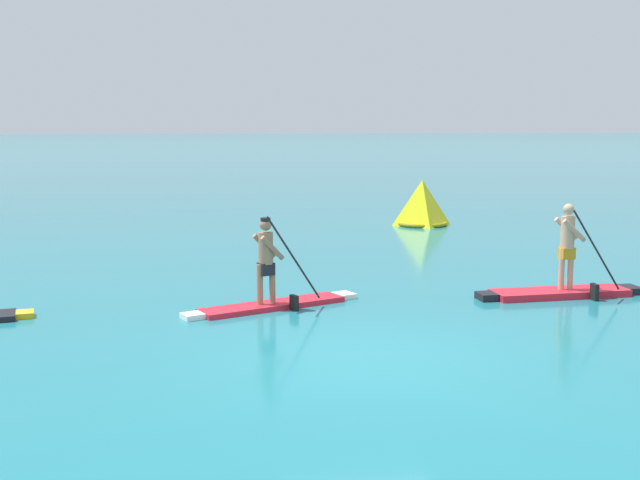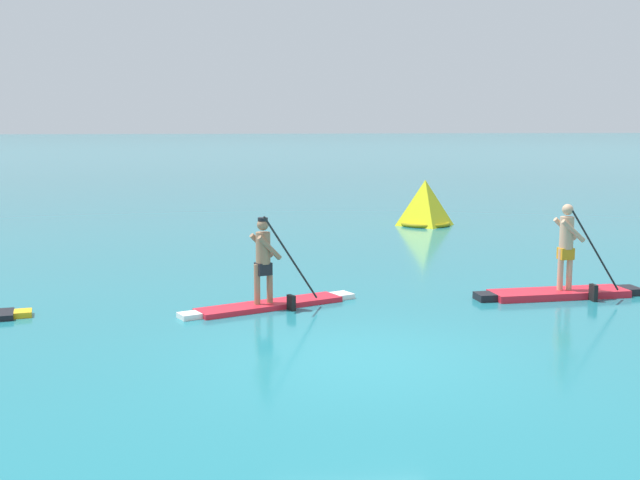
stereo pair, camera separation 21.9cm
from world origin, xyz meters
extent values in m
plane|color=#1E727F|center=(0.00, 0.00, 0.00)|extent=(440.00, 440.00, 0.00)
cube|color=yellow|center=(-5.27, 3.29, 0.05)|extent=(0.35, 0.42, 0.10)
cube|color=red|center=(-1.01, 3.31, 0.05)|extent=(2.75, 1.60, 0.09)
cube|color=white|center=(0.41, 3.91, 0.05)|extent=(0.47, 0.50, 0.09)
cube|color=white|center=(-2.43, 2.71, 0.05)|extent=(0.45, 0.45, 0.09)
cylinder|color=#997051|center=(-1.01, 3.31, 0.45)|extent=(0.11, 0.11, 0.72)
cylinder|color=#997051|center=(-1.24, 3.21, 0.45)|extent=(0.11, 0.11, 0.72)
cube|color=black|center=(-1.13, 3.26, 0.72)|extent=(0.33, 0.30, 0.22)
cylinder|color=#997051|center=(-1.13, 3.26, 1.09)|extent=(0.26, 0.26, 0.56)
sphere|color=#997051|center=(-1.13, 3.26, 1.51)|extent=(0.21, 0.21, 0.21)
cylinder|color=black|center=(-1.13, 3.26, 1.61)|extent=(0.18, 0.18, 0.06)
cylinder|color=#997051|center=(-1.14, 3.42, 1.11)|extent=(0.46, 0.26, 0.49)
cylinder|color=#997051|center=(-1.02, 3.14, 1.11)|extent=(0.46, 0.26, 0.49)
cylinder|color=black|center=(-0.65, 3.04, 0.93)|extent=(1.01, 0.48, 1.57)
cube|color=black|center=(-0.65, 3.04, 0.11)|extent=(0.15, 0.22, 0.32)
cube|color=red|center=(4.51, 3.38, 0.07)|extent=(2.68, 0.83, 0.13)
cube|color=black|center=(6.00, 3.46, 0.07)|extent=(0.35, 0.51, 0.13)
cube|color=black|center=(3.03, 3.31, 0.07)|extent=(0.35, 0.44, 0.13)
cylinder|color=tan|center=(4.72, 3.39, 0.53)|extent=(0.11, 0.11, 0.79)
cylinder|color=tan|center=(4.53, 3.39, 0.53)|extent=(0.11, 0.11, 0.79)
cube|color=orange|center=(4.62, 3.39, 0.84)|extent=(0.27, 0.23, 0.22)
cylinder|color=tan|center=(4.62, 3.39, 1.23)|extent=(0.26, 0.26, 0.61)
sphere|color=tan|center=(4.62, 3.39, 1.67)|extent=(0.21, 0.21, 0.21)
cylinder|color=tan|center=(4.67, 3.54, 1.29)|extent=(0.50, 0.11, 0.45)
cylinder|color=tan|center=(4.68, 3.24, 1.29)|extent=(0.50, 0.11, 0.45)
cylinder|color=black|center=(4.99, 2.96, 0.95)|extent=(1.03, 0.09, 1.53)
cube|color=black|center=(4.99, 2.96, 0.15)|extent=(0.09, 0.20, 0.32)
pyramid|color=yellow|center=(4.92, 14.15, 0.73)|extent=(1.40, 1.40, 1.47)
torus|color=olive|center=(4.92, 14.15, 0.06)|extent=(1.65, 1.65, 0.12)
camera|label=1|loc=(-2.39, -10.70, 3.30)|focal=44.98mm
camera|label=2|loc=(-2.18, -10.73, 3.30)|focal=44.98mm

